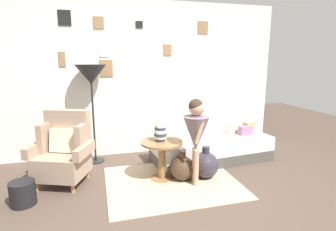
% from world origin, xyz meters
% --- Properties ---
extents(ground_plane, '(12.00, 12.00, 0.00)m').
position_xyz_m(ground_plane, '(0.00, 0.00, 0.00)').
color(ground_plane, '#4C3D33').
extents(gallery_wall, '(4.80, 0.12, 2.60)m').
position_xyz_m(gallery_wall, '(-0.00, 1.95, 1.30)').
color(gallery_wall, silver).
rests_on(gallery_wall, ground).
extents(rug, '(1.75, 1.44, 0.01)m').
position_xyz_m(rug, '(0.10, 0.57, 0.01)').
color(rug, tan).
rests_on(rug, ground).
extents(armchair, '(0.88, 0.78, 0.97)m').
position_xyz_m(armchair, '(-1.29, 0.98, 0.44)').
color(armchair, tan).
rests_on(armchair, ground).
extents(daybed, '(1.97, 0.98, 0.40)m').
position_xyz_m(daybed, '(0.96, 1.20, 0.20)').
color(daybed, '#4C4742').
rests_on(daybed, ground).
extents(pillow_head, '(0.21, 0.15, 0.17)m').
position_xyz_m(pillow_head, '(1.72, 1.33, 0.48)').
color(pillow_head, tan).
rests_on(pillow_head, daybed).
extents(pillow_mid, '(0.21, 0.13, 0.14)m').
position_xyz_m(pillow_mid, '(1.55, 1.17, 0.47)').
color(pillow_mid, gray).
rests_on(pillow_mid, daybed).
extents(pillow_back, '(0.24, 0.16, 0.17)m').
position_xyz_m(pillow_back, '(1.43, 1.34, 0.49)').
color(pillow_back, beige).
rests_on(pillow_back, daybed).
extents(side_table, '(0.57, 0.57, 0.55)m').
position_xyz_m(side_table, '(0.00, 0.72, 0.39)').
color(side_table, olive).
rests_on(side_table, ground).
extents(vase_striped, '(0.18, 0.18, 0.30)m').
position_xyz_m(vase_striped, '(-0.02, 0.74, 0.67)').
color(vase_striped, '#2D384C').
rests_on(vase_striped, side_table).
extents(floor_lamp, '(0.47, 0.47, 1.56)m').
position_xyz_m(floor_lamp, '(-0.89, 1.63, 1.37)').
color(floor_lamp, black).
rests_on(floor_lamp, ground).
extents(person_child, '(0.34, 0.34, 1.15)m').
position_xyz_m(person_child, '(0.39, 0.45, 0.74)').
color(person_child, tan).
rests_on(person_child, ground).
extents(book_on_daybed, '(0.24, 0.19, 0.03)m').
position_xyz_m(book_on_daybed, '(0.44, 1.16, 0.42)').
color(book_on_daybed, gray).
rests_on(book_on_daybed, daybed).
extents(demijohn_near, '(0.34, 0.34, 0.42)m').
position_xyz_m(demijohn_near, '(0.26, 0.61, 0.17)').
color(demijohn_near, '#473323').
rests_on(demijohn_near, ground).
extents(demijohn_far, '(0.37, 0.37, 0.46)m').
position_xyz_m(demijohn_far, '(0.60, 0.60, 0.19)').
color(demijohn_far, '#332D38').
rests_on(demijohn_far, ground).
extents(magazine_basket, '(0.28, 0.28, 0.28)m').
position_xyz_m(magazine_basket, '(-1.70, 0.47, 0.14)').
color(magazine_basket, black).
rests_on(magazine_basket, ground).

